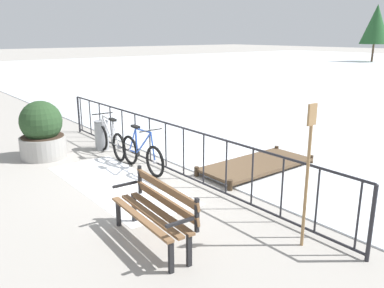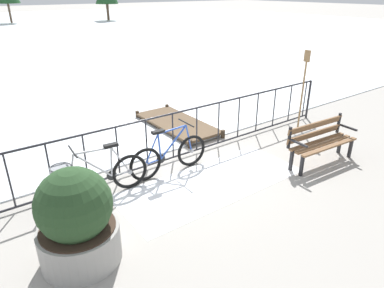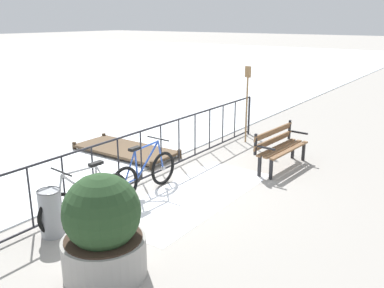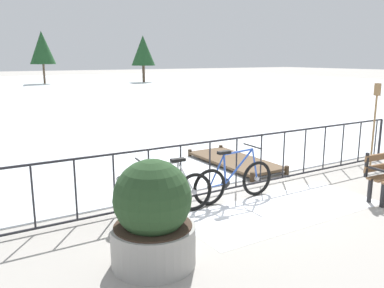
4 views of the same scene
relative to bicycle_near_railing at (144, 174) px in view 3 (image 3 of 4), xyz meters
The scene contains 10 objects.
ground_plane 0.64m from the bicycle_near_railing, 47.91° to the left, with size 160.00×160.00×0.00m, color #9E9991.
snow_patch 0.98m from the bicycle_near_railing, 63.36° to the right, with size 3.60×1.46×0.01m, color white.
railing_fence 0.55m from the bicycle_near_railing, 47.91° to the left, with size 9.06×0.06×1.07m.
bicycle_near_railing is the anchor object (origin of this frame).
bicycle_second 1.40m from the bicycle_near_railing, behind, with size 1.71×0.52×0.97m.
park_bench 3.11m from the bicycle_near_railing, 27.83° to the right, with size 1.63×0.59×0.89m.
planter_with_shrub 2.63m from the bicycle_near_railing, 149.81° to the right, with size 1.06×1.06×1.35m.
trash_bin 2.02m from the bicycle_near_railing, behind, with size 0.35×0.35×0.73m.
oar_upright 4.15m from the bicycle_near_railing, ahead, with size 0.04×0.16×1.98m.
wooden_dock 2.47m from the bicycle_near_railing, 52.24° to the left, with size 1.10×2.61×0.20m.
Camera 3 is at (-5.80, -5.29, 3.13)m, focal length 39.32 mm.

